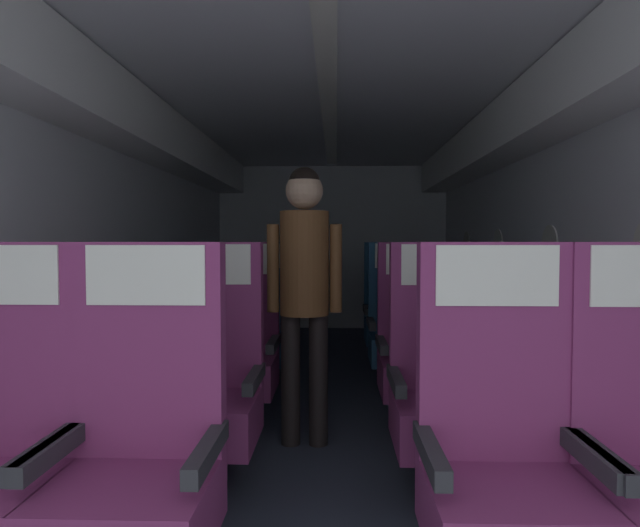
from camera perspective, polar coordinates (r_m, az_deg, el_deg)
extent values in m
cube|color=#2D3342|center=(3.87, 0.88, -15.44)|extent=(3.35, 7.37, 0.02)
cube|color=silver|center=(4.03, -22.10, 1.36)|extent=(0.08, 6.97, 2.23)
cube|color=silver|center=(3.98, 24.16, 1.32)|extent=(0.08, 6.97, 2.23)
cube|color=silver|center=(3.83, 0.91, 18.35)|extent=(3.23, 6.97, 0.06)
cube|color=silver|center=(7.19, 1.31, 1.87)|extent=(3.23, 0.06, 2.23)
cube|color=white|center=(4.03, -19.42, 14.19)|extent=(0.35, 6.69, 0.36)
cube|color=white|center=(4.00, 21.44, 14.27)|extent=(0.35, 6.69, 0.36)
cube|color=white|center=(3.82, 0.90, 17.77)|extent=(0.12, 6.27, 0.02)
cylinder|color=white|center=(3.97, 23.56, 1.97)|extent=(0.01, 0.26, 0.26)
cylinder|color=white|center=(5.06, 18.68, 2.07)|extent=(0.01, 0.26, 0.26)
cylinder|color=white|center=(6.18, 15.55, 2.13)|extent=(0.01, 0.26, 0.26)
cube|color=#7A2D60|center=(2.13, -30.48, -7.85)|extent=(0.50, 0.09, 0.73)
cube|color=#28282D|center=(1.92, -27.25, -17.42)|extent=(0.05, 0.40, 0.06)
cube|color=silver|center=(2.06, -31.32, -1.05)|extent=(0.40, 0.01, 0.20)
cube|color=#7A2D60|center=(1.89, -19.74, -24.14)|extent=(0.50, 0.48, 0.22)
cube|color=#7A2D60|center=(1.92, -17.76, -8.76)|extent=(0.50, 0.09, 0.73)
cube|color=#28282D|center=(1.75, -12.09, -19.25)|extent=(0.05, 0.40, 0.06)
cube|color=#28282D|center=(1.91, -26.84, -17.51)|extent=(0.05, 0.40, 0.06)
cube|color=silver|center=(1.84, -18.35, -1.20)|extent=(0.40, 0.01, 0.20)
cube|color=#28282D|center=(1.87, 27.79, -17.94)|extent=(0.05, 0.40, 0.06)
cube|color=#7A2D60|center=(1.87, 19.74, -24.48)|extent=(0.50, 0.48, 0.22)
cube|color=#7A2D60|center=(1.90, 18.09, -8.89)|extent=(0.50, 0.09, 0.73)
cube|color=#28282D|center=(1.88, 27.15, -17.90)|extent=(0.05, 0.40, 0.06)
cube|color=#28282D|center=(1.74, 11.86, -19.37)|extent=(0.05, 0.40, 0.06)
cube|color=silver|center=(1.82, 18.60, -1.25)|extent=(0.40, 0.01, 0.20)
cube|color=#38383D|center=(2.88, -22.63, -19.48)|extent=(0.18, 0.17, 0.22)
cube|color=#7A2D60|center=(2.80, -22.70, -15.30)|extent=(0.50, 0.48, 0.22)
cube|color=#7A2D60|center=(2.88, -21.23, -5.13)|extent=(0.50, 0.09, 0.73)
cube|color=#28282D|center=(2.66, -17.98, -11.72)|extent=(0.05, 0.40, 0.06)
cube|color=#28282D|center=(2.86, -27.22, -10.90)|extent=(0.05, 0.40, 0.06)
cube|color=silver|center=(2.81, -21.68, -0.08)|extent=(0.40, 0.01, 0.20)
cube|color=#38383D|center=(2.73, -12.35, -20.55)|extent=(0.18, 0.17, 0.22)
cube|color=#7A2D60|center=(2.66, -12.39, -16.18)|extent=(0.50, 0.48, 0.22)
cube|color=#7A2D60|center=(2.73, -11.47, -5.40)|extent=(0.50, 0.09, 0.73)
cube|color=#28282D|center=(2.55, -7.10, -12.23)|extent=(0.05, 0.40, 0.06)
cube|color=#28282D|center=(2.67, -17.52, -11.69)|extent=(0.05, 0.40, 0.06)
cube|color=silver|center=(2.67, -11.74, -0.08)|extent=(0.40, 0.01, 0.20)
cube|color=#38383D|center=(2.85, 23.76, -19.73)|extent=(0.18, 0.17, 0.22)
cube|color=#7A2D60|center=(2.77, 23.83, -15.52)|extent=(0.50, 0.48, 0.22)
cube|color=#7A2D60|center=(2.85, 22.50, -5.22)|extent=(0.50, 0.09, 0.73)
cube|color=#28282D|center=(2.82, 28.50, -11.11)|extent=(0.05, 0.40, 0.06)
cube|color=#28282D|center=(2.64, 18.99, -11.85)|extent=(0.05, 0.40, 0.06)
cube|color=silver|center=(2.78, 22.92, -0.12)|extent=(0.40, 0.01, 0.20)
cube|color=#38383D|center=(2.70, 13.57, -20.84)|extent=(0.18, 0.17, 0.22)
cube|color=#7A2D60|center=(2.62, 13.61, -16.43)|extent=(0.50, 0.48, 0.22)
cube|color=#7A2D60|center=(2.70, 12.85, -5.50)|extent=(0.50, 0.09, 0.73)
cube|color=#28282D|center=(2.62, 18.88, -11.93)|extent=(0.05, 0.40, 0.06)
cube|color=#28282D|center=(2.53, 8.22, -12.38)|extent=(0.05, 0.40, 0.06)
cube|color=silver|center=(2.63, 13.10, -0.12)|extent=(0.40, 0.01, 0.20)
cube|color=#38383D|center=(3.62, -16.93, -14.79)|extent=(0.18, 0.17, 0.22)
cube|color=#7A2D60|center=(3.57, -16.98, -11.41)|extent=(0.50, 0.48, 0.22)
cube|color=#7A2D60|center=(3.67, -16.08, -3.48)|extent=(0.50, 0.09, 0.73)
cube|color=#28282D|center=(3.46, -13.22, -8.43)|extent=(0.05, 0.40, 0.06)
cube|color=#28282D|center=(3.61, -20.65, -8.06)|extent=(0.05, 0.40, 0.06)
cube|color=silver|center=(3.61, -16.35, 0.48)|extent=(0.40, 0.01, 0.20)
cube|color=#38383D|center=(3.52, -9.02, -15.23)|extent=(0.18, 0.17, 0.22)
cube|color=#7A2D60|center=(3.46, -9.04, -11.76)|extent=(0.50, 0.48, 0.22)
cube|color=#7A2D60|center=(3.57, -8.50, -3.58)|extent=(0.50, 0.09, 0.73)
cube|color=#28282D|center=(3.38, -5.04, -8.61)|extent=(0.05, 0.40, 0.06)
cube|color=#28282D|center=(3.47, -12.99, -8.38)|extent=(0.05, 0.40, 0.06)
cube|color=silver|center=(3.51, -8.66, 0.50)|extent=(0.40, 0.01, 0.20)
cube|color=#38383D|center=(3.61, 18.58, -14.90)|extent=(0.18, 0.17, 0.22)
cube|color=#7A2D60|center=(3.55, 18.62, -11.51)|extent=(0.50, 0.48, 0.22)
cube|color=#7A2D60|center=(3.65, 17.83, -3.53)|extent=(0.50, 0.09, 0.73)
cube|color=#28282D|center=(3.58, 22.36, -8.16)|extent=(0.05, 0.40, 0.06)
cube|color=#28282D|center=(3.44, 14.82, -8.48)|extent=(0.05, 0.40, 0.06)
cube|color=silver|center=(3.59, 18.08, 0.45)|extent=(0.40, 0.01, 0.20)
cube|color=#38383D|center=(3.50, 10.70, -15.36)|extent=(0.18, 0.17, 0.22)
cube|color=#7A2D60|center=(3.44, 10.72, -11.88)|extent=(0.50, 0.48, 0.22)
cube|color=#7A2D60|center=(3.55, 10.29, -3.63)|extent=(0.50, 0.09, 0.73)
cube|color=#28282D|center=(3.44, 14.73, -8.50)|extent=(0.05, 0.40, 0.06)
cube|color=#28282D|center=(3.36, 6.68, -8.67)|extent=(0.05, 0.40, 0.06)
cube|color=silver|center=(3.48, 10.43, 0.47)|extent=(0.40, 0.01, 0.20)
cube|color=#38383D|center=(4.41, -13.29, -11.65)|extent=(0.18, 0.17, 0.22)
cube|color=navy|center=(4.36, -13.32, -8.85)|extent=(0.50, 0.48, 0.22)
cube|color=navy|center=(4.49, -12.72, -2.41)|extent=(0.50, 0.09, 0.73)
cube|color=#28282D|center=(4.27, -10.23, -6.34)|extent=(0.05, 0.40, 0.06)
cube|color=#28282D|center=(4.40, -16.37, -6.16)|extent=(0.05, 0.40, 0.06)
cube|color=silver|center=(4.43, -12.90, 0.84)|extent=(0.40, 0.01, 0.20)
cube|color=#38383D|center=(4.32, -6.89, -11.89)|extent=(0.18, 0.17, 0.22)
cube|color=navy|center=(4.28, -6.91, -9.04)|extent=(0.50, 0.48, 0.22)
cube|color=navy|center=(4.40, -6.55, -2.46)|extent=(0.50, 0.09, 0.73)
cube|color=#28282D|center=(4.21, -3.68, -6.44)|extent=(0.05, 0.40, 0.06)
cube|color=#28282D|center=(4.28, -10.10, -6.32)|extent=(0.05, 0.40, 0.06)
cube|color=silver|center=(4.34, -6.66, 0.85)|extent=(0.40, 0.01, 0.20)
cube|color=#38383D|center=(4.40, 15.28, -11.69)|extent=(0.18, 0.17, 0.22)
cube|color=navy|center=(4.35, 15.31, -8.89)|extent=(0.50, 0.48, 0.22)
cube|color=navy|center=(4.48, 14.78, -2.44)|extent=(0.50, 0.09, 0.73)
cube|color=#28282D|center=(4.38, 18.39, -6.21)|extent=(0.05, 0.40, 0.06)
cube|color=#28282D|center=(4.27, 12.20, -6.36)|extent=(0.05, 0.40, 0.06)
cube|color=silver|center=(4.42, 14.95, 0.82)|extent=(0.40, 0.01, 0.20)
cube|color=#38383D|center=(4.31, 8.76, -11.94)|extent=(0.18, 0.17, 0.22)
cube|color=navy|center=(4.26, 8.78, -9.08)|extent=(0.50, 0.48, 0.22)
cube|color=navy|center=(4.39, 8.50, -2.48)|extent=(0.50, 0.09, 0.73)
cube|color=#28282D|center=(4.26, 12.01, -6.38)|extent=(0.05, 0.40, 0.06)
cube|color=#28282D|center=(4.20, 5.54, -6.46)|extent=(0.05, 0.40, 0.06)
cube|color=silver|center=(4.33, 8.60, 0.84)|extent=(0.40, 0.01, 0.20)
cube|color=#38383D|center=(5.25, -10.90, -9.38)|extent=(0.18, 0.17, 0.22)
cube|color=navy|center=(5.21, -10.92, -7.02)|extent=(0.50, 0.48, 0.22)
cube|color=navy|center=(5.34, -10.50, -1.65)|extent=(0.50, 0.09, 0.73)
cube|color=#28282D|center=(5.13, -8.32, -4.88)|extent=(0.05, 0.40, 0.06)
cube|color=#28282D|center=(5.23, -13.50, -4.78)|extent=(0.05, 0.40, 0.06)
cube|color=silver|center=(5.28, -10.62, 1.08)|extent=(0.40, 0.01, 0.20)
cube|color=#38383D|center=(5.15, -5.33, -9.56)|extent=(0.18, 0.17, 0.22)
cube|color=navy|center=(5.11, -5.34, -7.16)|extent=(0.50, 0.48, 0.22)
cube|color=navy|center=(5.25, -5.10, -1.68)|extent=(0.50, 0.09, 0.73)
cube|color=#28282D|center=(5.06, -2.66, -4.96)|extent=(0.05, 0.40, 0.06)
cube|color=#28282D|center=(5.12, -8.02, -4.90)|extent=(0.05, 0.40, 0.06)
cube|color=silver|center=(5.19, -5.17, 1.09)|extent=(0.40, 0.01, 0.20)
cube|color=#38383D|center=(5.21, 13.17, -9.49)|extent=(0.18, 0.17, 0.22)
cube|color=navy|center=(5.17, 13.19, -7.10)|extent=(0.50, 0.48, 0.22)
cube|color=navy|center=(5.30, 12.81, -1.69)|extent=(0.50, 0.09, 0.73)
cube|color=#28282D|center=(5.19, 15.80, -4.86)|extent=(0.05, 0.40, 0.06)
cube|color=#28282D|center=(5.10, 10.57, -4.94)|extent=(0.05, 0.40, 0.06)
cube|color=silver|center=(5.25, 12.94, 1.06)|extent=(0.40, 0.01, 0.20)
cube|color=#38383D|center=(5.14, 7.71, -9.61)|extent=(0.18, 0.17, 0.22)
cube|color=navy|center=(5.10, 7.73, -7.20)|extent=(0.50, 0.48, 0.22)
cube|color=navy|center=(5.24, 7.53, -1.71)|extent=(0.50, 0.09, 0.73)
cube|color=#28282D|center=(5.10, 10.42, -4.94)|extent=(0.05, 0.40, 0.06)
cube|color=#28282D|center=(5.05, 5.03, -4.98)|extent=(0.05, 0.40, 0.06)
cube|color=silver|center=(5.18, 7.60, 1.08)|extent=(0.40, 0.01, 0.20)
cylinder|color=black|center=(3.12, -3.19, -12.40)|extent=(0.11, 0.11, 0.75)
cylinder|color=black|center=(3.11, -0.18, -12.44)|extent=(0.11, 0.11, 0.75)
cylinder|color=brown|center=(3.01, -1.70, 0.04)|extent=(0.28, 0.28, 0.59)
cylinder|color=brown|center=(3.03, -5.10, -0.51)|extent=(0.07, 0.07, 0.50)
cylinder|color=brown|center=(3.01, 1.72, -0.52)|extent=(0.07, 0.07, 0.50)
sphere|color=tan|center=(3.02, -1.71, 7.88)|extent=(0.21, 0.21, 0.21)
sphere|color=black|center=(3.03, -1.71, 8.68)|extent=(0.18, 0.18, 0.18)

